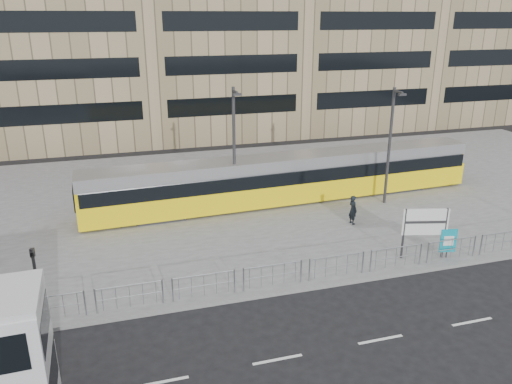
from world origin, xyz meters
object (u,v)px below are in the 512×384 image
object	(u,v)px
station_sign	(425,224)
traffic_light_west	(36,276)
ad_panel	(448,241)
lamp_post_west	(234,146)
pedestrian	(353,210)
lamp_post_east	(390,142)
tram	(287,178)

from	to	relation	value
station_sign	traffic_light_west	distance (m)	17.09
ad_panel	lamp_post_west	size ratio (longest dim) A/B	0.20
pedestrian	traffic_light_west	xyz separation A→B (m)	(-15.76, -5.34, 1.14)
ad_panel	traffic_light_west	xyz separation A→B (m)	(-18.24, -0.25, 1.10)
lamp_post_east	traffic_light_west	bearing A→B (deg)	-158.11
traffic_light_west	lamp_post_west	distance (m)	13.51
lamp_post_east	pedestrian	bearing A→B (deg)	-145.47
station_sign	lamp_post_west	size ratio (longest dim) A/B	0.34
pedestrian	traffic_light_west	distance (m)	16.68
tram	ad_panel	distance (m)	10.76
station_sign	lamp_post_west	bearing A→B (deg)	144.98
lamp_post_east	ad_panel	bearing A→B (deg)	-97.49
tram	station_sign	bearing A→B (deg)	-71.59
lamp_post_west	lamp_post_east	size ratio (longest dim) A/B	1.03
ad_panel	pedestrian	bearing A→B (deg)	128.89
ad_panel	lamp_post_east	xyz separation A→B (m)	(0.98, 7.48, 3.08)
tram	lamp_post_west	distance (m)	4.53
traffic_light_west	tram	bearing A→B (deg)	50.57
station_sign	traffic_light_west	size ratio (longest dim) A/B	0.82
tram	traffic_light_west	bearing A→B (deg)	-146.49
station_sign	lamp_post_east	size ratio (longest dim) A/B	0.35
lamp_post_west	pedestrian	bearing A→B (deg)	-31.72
tram	station_sign	world-z (taller)	tram
lamp_post_east	tram	bearing A→B (deg)	159.41
ad_panel	lamp_post_east	distance (m)	8.15
traffic_light_west	lamp_post_west	xyz separation A→B (m)	(9.88, 8.98, 2.09)
lamp_post_west	station_sign	bearing A→B (deg)	-49.38
lamp_post_west	lamp_post_east	world-z (taller)	lamp_post_west
pedestrian	traffic_light_west	size ratio (longest dim) A/B	0.54
tram	ad_panel	bearing A→B (deg)	-66.44
station_sign	pedestrian	xyz separation A→B (m)	(-1.32, 4.76, -0.92)
traffic_light_west	pedestrian	bearing A→B (deg)	33.06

